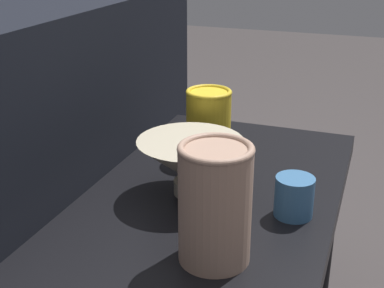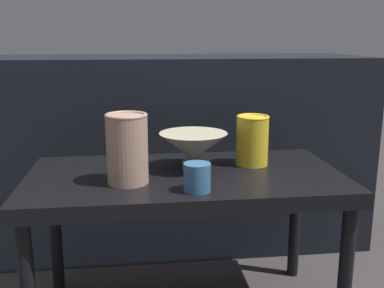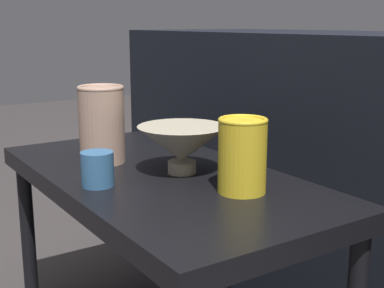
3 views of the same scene
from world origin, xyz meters
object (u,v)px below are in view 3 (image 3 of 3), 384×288
vase_colorful_right (242,154)px  cup (97,169)px  bowl (182,145)px  vase_textured_left (102,123)px

vase_colorful_right → cup: bearing=-131.6°
vase_colorful_right → cup: (-0.19, -0.21, -0.04)m
vase_colorful_right → bowl: bearing=-172.0°
vase_textured_left → vase_colorful_right: (0.35, 0.13, -0.02)m
vase_textured_left → bowl: bearing=29.8°
vase_colorful_right → cup: 0.28m
vase_textured_left → cup: bearing=-27.5°
bowl → vase_colorful_right: (0.17, 0.02, 0.01)m
bowl → vase_textured_left: (-0.18, -0.10, 0.03)m
bowl → cup: (-0.01, -0.19, -0.03)m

